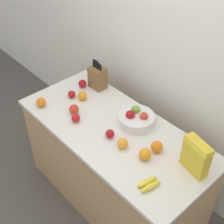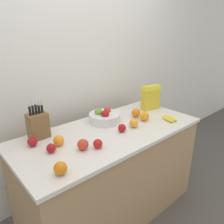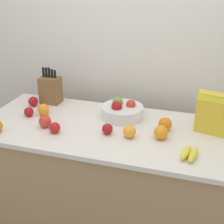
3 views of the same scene
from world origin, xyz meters
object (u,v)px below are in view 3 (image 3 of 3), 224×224
Objects in this scene: apple_near_bananas at (55,128)px; apple_rear at (29,112)px; knife_block at (51,89)px; fruit_bowl at (122,111)px; orange_front_right at (130,132)px; orange_front_left at (165,124)px; apple_leftmost at (33,101)px; cereal_box at (214,112)px; banana_bunch at (189,154)px; apple_rightmost at (107,129)px; orange_near_bowl at (161,132)px; apple_by_knife_block at (45,121)px; orange_by_cereal at (44,109)px.

apple_near_bananas reaches higher than apple_rear.
knife_block is 1.07× the size of fruit_bowl.
apple_rear is 0.74m from orange_front_right.
apple_leftmost is at bearing 173.98° from orange_front_left.
cereal_box reaches higher than banana_bunch.
apple_rightmost is at bearing -21.18° from apple_leftmost.
orange_near_bowl is at bearing -12.64° from apple_leftmost.
orange_front_right is 0.92× the size of orange_front_left.
apple_rear is (-1.10, 0.21, 0.01)m from banana_bunch.
orange_front_left is (0.01, 0.12, -0.00)m from orange_near_bowl.
cereal_box is 0.30m from orange_front_left.
fruit_bowl is 0.33m from orange_front_left.
orange_front_left is at bearing 3.84° from apple_rear.
orange_front_right is (0.80, -0.26, 0.00)m from apple_leftmost.
apple_by_knife_block is at bearing -68.22° from knife_block.
knife_block reaches higher than banana_bunch.
apple_leftmost is 1.00m from orange_front_left.
apple_leftmost is at bearing 131.41° from apple_by_knife_block.
apple_leftmost is 1.06× the size of apple_rightmost.
apple_leftmost reaches higher than apple_rightmost.
cereal_box is at bearing 71.47° from banana_bunch.
orange_near_bowl reaches higher than apple_rear.
apple_by_knife_block is at bearing -48.59° from apple_leftmost.
cereal_box is 0.36m from banana_bunch.
orange_front_right is (0.55, 0.03, -0.00)m from apple_by_knife_block.
orange_near_bowl is (0.89, -0.32, -0.06)m from knife_block.
apple_near_bananas is at bearing -44.32° from apple_leftmost.
apple_by_knife_block reaches higher than banana_bunch.
apple_rightmost is at bearing -32.43° from knife_block.
apple_rightmost is at bearing -173.82° from orange_near_bowl.
apple_rightmost is 0.36m from orange_front_left.
knife_block is 3.79× the size of apple_by_knife_block.
cereal_box is 1.13m from orange_by_cereal.
orange_front_left is at bearing -19.25° from fruit_bowl.
apple_leftmost is at bearing 135.68° from apple_near_bananas.
apple_by_knife_block is (-1.02, -0.23, -0.10)m from cereal_box.
apple_rightmost is at bearing -155.50° from orange_front_left.
apple_rightmost is at bearing -95.03° from fruit_bowl.
knife_block is 0.16m from apple_leftmost.
apple_rightmost is 1.03× the size of apple_rear.
knife_block is 0.79m from orange_front_right.
banana_bunch is 2.11× the size of apple_by_knife_block.
orange_near_bowl is at bearing 11.66° from orange_front_right.
orange_near_bowl is 1.09× the size of orange_front_right.
orange_by_cereal reaches higher than banana_bunch.
cereal_box is 0.35m from orange_near_bowl.
orange_by_cereal is at bearing 164.91° from apple_rightmost.
knife_block is at bearing -174.94° from cereal_box.
cereal_box is at bearing -2.33° from apple_leftmost.
fruit_bowl is 0.26m from apple_rightmost.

